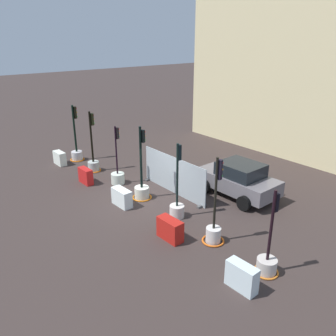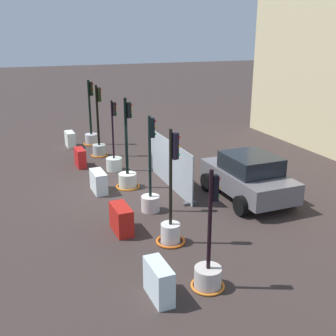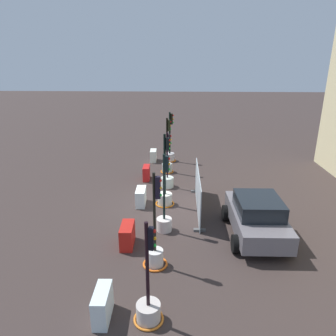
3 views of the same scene
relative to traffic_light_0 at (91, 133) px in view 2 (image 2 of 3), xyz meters
The scene contains 15 objects.
ground_plane 7.14m from the traffic_light_0, ahead, with size 120.00×120.00×0.00m, color #372C29.
traffic_light_0 is the anchor object (origin of this frame).
traffic_light_1 2.33m from the traffic_light_0, ahead, with size 0.83×0.83×3.46m.
traffic_light_2 4.76m from the traffic_light_0, ahead, with size 0.70×0.70×3.10m.
traffic_light_3 6.99m from the traffic_light_0, ahead, with size 0.93×0.93×3.54m.
traffic_light_4 9.46m from the traffic_light_0, ahead, with size 0.64×0.64×3.31m.
traffic_light_5 11.79m from the traffic_light_0, ahead, with size 0.87×0.87×3.41m.
traffic_light_6 14.19m from the traffic_light_0, ahead, with size 0.83×0.83×3.01m.
construction_barrier_0 1.18m from the traffic_light_0, 85.91° to the right, with size 0.99×0.45×0.80m.
construction_barrier_1 3.89m from the traffic_light_0, 18.79° to the right, with size 0.98×0.40×0.83m.
construction_barrier_2 7.16m from the traffic_light_0, ahead, with size 1.10×0.48×0.81m.
construction_barrier_3 10.69m from the traffic_light_0, ahead, with size 1.09×0.51×0.85m.
construction_barrier_4 14.23m from the traffic_light_0, ahead, with size 1.03×0.44×0.88m.
car_grey_saloon 10.42m from the traffic_light_0, 21.60° to the left, with size 3.99×2.34×1.69m.
site_fence_panel 7.64m from the traffic_light_0, 12.20° to the left, with size 4.49×0.50×1.87m.
Camera 2 is at (14.81, -3.90, 5.94)m, focal length 44.49 mm.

